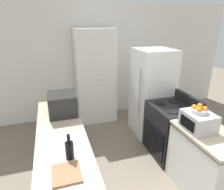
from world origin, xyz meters
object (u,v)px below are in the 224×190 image
toaster_oven (198,121)px  fruit_bowl (199,109)px  stove (170,130)px  pantry_cabinet (95,77)px  refrigerator (152,93)px  microwave (62,104)px  wine_bottle (69,150)px

toaster_oven → fruit_bowl: size_ratio=1.83×
stove → pantry_cabinet: bearing=118.9°
refrigerator → microwave: 1.85m
pantry_cabinet → toaster_oven: bearing=-71.7°
pantry_cabinet → microwave: (-0.82, -1.41, 0.02)m
stove → fruit_bowl: size_ratio=5.09×
toaster_oven → stove: bearing=80.0°
microwave → wine_bottle: 1.08m
microwave → fruit_bowl: fruit_bowl is taller
stove → microwave: size_ratio=2.40×
toaster_oven → wine_bottle: bearing=-176.8°
pantry_cabinet → wine_bottle: size_ratio=7.54×
refrigerator → microwave: bearing=-163.8°
microwave → wine_bottle: bearing=-90.8°
stove → refrigerator: size_ratio=0.62×
refrigerator → wine_bottle: bearing=-138.2°
refrigerator → microwave: refrigerator is taller
pantry_cabinet → stove: pantry_cabinet is taller
microwave → fruit_bowl: 1.89m
pantry_cabinet → refrigerator: bearing=-43.3°
microwave → stove: bearing=-8.6°
pantry_cabinet → wine_bottle: pantry_cabinet is taller
microwave → toaster_oven: bearing=-31.5°
microwave → toaster_oven: 1.89m
refrigerator → stove: bearing=-91.9°
microwave → pantry_cabinet: bearing=59.8°
toaster_oven → refrigerator: bearing=84.2°
wine_bottle → pantry_cabinet: bearing=71.4°
pantry_cabinet → stove: bearing=-61.1°
refrigerator → toaster_oven: size_ratio=4.52×
pantry_cabinet → stove: 1.99m
stove → refrigerator: refrigerator is taller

